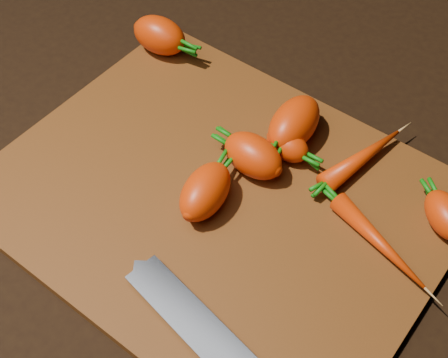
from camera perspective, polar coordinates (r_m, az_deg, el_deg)
The scene contains 11 objects.
ground at distance 0.73m, azimuth -0.48°, elevation -2.22°, with size 2.00×2.00×0.01m, color black.
cutting_board at distance 0.72m, azimuth -0.49°, elevation -1.69°, with size 0.50×0.40×0.01m, color brown.
carrot_0 at distance 0.88m, azimuth -5.92°, elevation 12.94°, with size 0.08×0.05×0.05m, color #E23100.
carrot_1 at distance 0.75m, azimuth 6.43°, elevation 5.08°, with size 0.09×0.05×0.05m, color #E23100.
carrot_2 at distance 0.68m, azimuth -1.72°, elevation -1.14°, with size 0.08×0.05×0.05m, color #E23100.
carrot_3 at distance 0.72m, azimuth 2.68°, elevation 2.15°, with size 0.08×0.05×0.05m, color #E23100.
carrot_4 at distance 0.74m, azimuth 5.81°, elevation 3.10°, with size 0.06×0.04×0.04m, color #E23100.
carrot_5 at distance 0.71m, azimuth 19.61°, elevation -3.13°, with size 0.06×0.04×0.04m, color #E23100.
carrot_6 at distance 0.75m, azimuth 12.54°, elevation 1.95°, with size 0.13×0.03×0.03m, color #E23100.
carrot_7 at distance 0.68m, azimuth 13.98°, elevation -5.60°, with size 0.13×0.02×0.02m, color #E23100.
knife at distance 0.61m, azimuth 0.06°, elevation -15.68°, with size 0.35×0.09×0.02m.
Camera 1 is at (0.27, -0.34, 0.58)m, focal length 50.00 mm.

